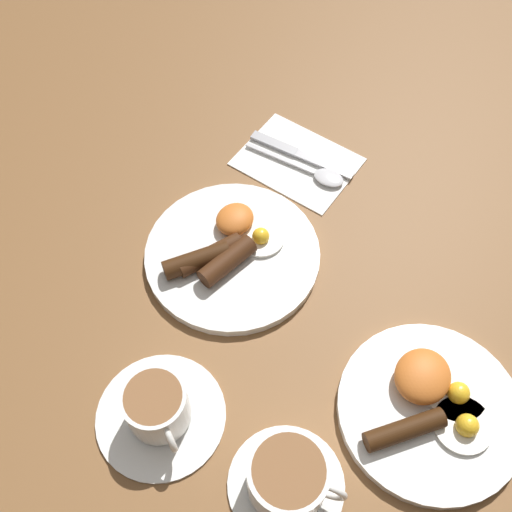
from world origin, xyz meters
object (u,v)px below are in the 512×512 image
(knife, at_px, (296,153))
(spoon, at_px, (319,174))
(teacup_far, at_px, (288,478))
(teacup_near, at_px, (158,410))
(breakfast_plate_far, at_px, (430,406))
(breakfast_plate_near, at_px, (230,252))

(knife, bearing_deg, spoon, -23.27)
(spoon, bearing_deg, knife, 156.30)
(teacup_far, bearing_deg, teacup_near, -81.97)
(knife, bearing_deg, breakfast_plate_far, -40.71)
(teacup_near, relative_size, spoon, 0.93)
(breakfast_plate_near, distance_m, teacup_near, 0.26)
(knife, relative_size, spoon, 1.05)
(teacup_near, distance_m, teacup_far, 0.18)
(breakfast_plate_far, distance_m, spoon, 0.41)
(teacup_near, bearing_deg, breakfast_plate_far, 127.50)
(breakfast_plate_near, xyz_separation_m, breakfast_plate_far, (0.04, 0.35, 0.00))
(breakfast_plate_near, bearing_deg, teacup_far, 48.72)
(breakfast_plate_near, xyz_separation_m, teacup_near, (0.25, 0.08, 0.02))
(breakfast_plate_far, bearing_deg, spoon, -127.11)
(teacup_near, bearing_deg, breakfast_plate_near, -163.12)
(breakfast_plate_near, relative_size, teacup_near, 1.56)
(breakfast_plate_near, relative_size, breakfast_plate_far, 1.10)
(breakfast_plate_far, xyz_separation_m, knife, (-0.26, -0.38, -0.01))
(breakfast_plate_near, height_order, spoon, breakfast_plate_near)
(breakfast_plate_near, distance_m, knife, 0.23)
(teacup_near, relative_size, knife, 0.89)
(teacup_far, bearing_deg, breakfast_plate_near, -131.28)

